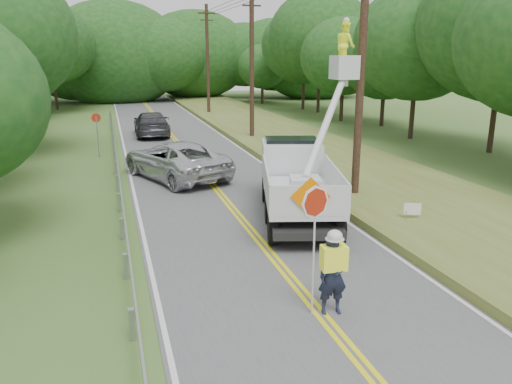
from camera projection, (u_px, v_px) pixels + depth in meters
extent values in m
plane|color=#445E26|center=(337.00, 334.00, 10.47)|extent=(140.00, 140.00, 0.00)
cube|color=#4F4F51|center=(208.00, 179.00, 23.42)|extent=(7.20, 96.00, 0.02)
cube|color=yellow|center=(206.00, 179.00, 23.39)|extent=(0.12, 96.00, 0.00)
cube|color=yellow|center=(210.00, 179.00, 23.44)|extent=(0.12, 96.00, 0.00)
cube|color=silver|center=(132.00, 184.00, 22.48)|extent=(0.12, 96.00, 0.00)
cube|color=silver|center=(278.00, 174.00, 24.35)|extent=(0.12, 96.00, 0.00)
cube|color=#999CA1|center=(132.00, 324.00, 10.19)|extent=(0.12, 0.14, 0.70)
cube|color=#999CA1|center=(126.00, 266.00, 12.97)|extent=(0.12, 0.14, 0.70)
cube|color=#999CA1|center=(122.00, 229.00, 15.74)|extent=(0.12, 0.14, 0.70)
cube|color=#999CA1|center=(119.00, 203.00, 18.51)|extent=(0.12, 0.14, 0.70)
cube|color=#999CA1|center=(117.00, 183.00, 21.29)|extent=(0.12, 0.14, 0.70)
cube|color=#999CA1|center=(116.00, 168.00, 24.06)|extent=(0.12, 0.14, 0.70)
cube|color=#999CA1|center=(114.00, 156.00, 26.84)|extent=(0.12, 0.14, 0.70)
cube|color=#999CA1|center=(113.00, 147.00, 29.61)|extent=(0.12, 0.14, 0.70)
cube|color=#999CA1|center=(112.00, 139.00, 32.39)|extent=(0.12, 0.14, 0.70)
cube|color=#999CA1|center=(112.00, 132.00, 35.16)|extent=(0.12, 0.14, 0.70)
cube|color=#999CA1|center=(111.00, 126.00, 37.93)|extent=(0.12, 0.14, 0.70)
cube|color=#999CA1|center=(111.00, 121.00, 40.71)|extent=(0.12, 0.14, 0.70)
cube|color=#999CA1|center=(110.00, 117.00, 43.48)|extent=(0.12, 0.14, 0.70)
cube|color=#999CA1|center=(118.00, 167.00, 23.10)|extent=(0.05, 48.00, 0.34)
cylinder|color=black|center=(361.00, 72.00, 18.82)|extent=(0.30, 0.30, 10.00)
cylinder|color=black|center=(252.00, 64.00, 32.69)|extent=(0.30, 0.30, 10.00)
cube|color=black|center=(252.00, 6.00, 31.73)|extent=(1.20, 0.10, 0.10)
cylinder|color=black|center=(208.00, 61.00, 46.56)|extent=(0.30, 0.30, 10.00)
cube|color=black|center=(206.00, 13.00, 45.44)|extent=(1.60, 0.12, 0.12)
cube|color=black|center=(207.00, 20.00, 45.60)|extent=(1.20, 0.10, 0.10)
cube|color=#5A5F22|center=(346.00, 167.00, 25.31)|extent=(7.00, 96.00, 0.30)
cylinder|color=#332319|center=(1.00, 124.00, 27.59)|extent=(0.32, 0.32, 3.84)
cylinder|color=#332319|center=(14.00, 105.00, 42.51)|extent=(0.32, 0.32, 2.92)
ellipsoid|color=#154318|center=(9.00, 62.00, 41.56)|extent=(6.81, 6.81, 5.99)
cylinder|color=#332319|center=(47.00, 93.00, 48.39)|extent=(0.32, 0.32, 3.91)
ellipsoid|color=#154318|center=(41.00, 42.00, 47.12)|extent=(9.12, 9.12, 8.03)
cylinder|color=#332319|center=(55.00, 91.00, 52.02)|extent=(0.32, 0.32, 3.82)
ellipsoid|color=#154318|center=(50.00, 44.00, 50.78)|extent=(8.92, 8.92, 7.85)
cylinder|color=#332319|center=(493.00, 117.00, 29.23)|extent=(0.32, 0.32, 4.18)
ellipsoid|color=#154318|center=(505.00, 25.00, 27.87)|extent=(9.75, 9.75, 8.58)
cylinder|color=#332319|center=(412.00, 112.00, 34.13)|extent=(0.32, 0.32, 3.69)
ellipsoid|color=#154318|center=(418.00, 43.00, 32.93)|extent=(8.60, 8.60, 7.57)
cylinder|color=#332319|center=(382.00, 107.00, 40.29)|extent=(0.32, 0.32, 3.00)
ellipsoid|color=#154318|center=(386.00, 60.00, 39.31)|extent=(7.01, 7.01, 6.17)
cylinder|color=#332319|center=(342.00, 103.00, 43.26)|extent=(0.32, 0.32, 3.16)
ellipsoid|color=#154318|center=(344.00, 56.00, 42.23)|extent=(7.38, 7.38, 6.49)
cylinder|color=#332319|center=(319.00, 91.00, 49.46)|extent=(0.32, 0.32, 4.24)
ellipsoid|color=#154318|center=(320.00, 36.00, 48.08)|extent=(9.90, 9.90, 8.71)
cylinder|color=#332319|center=(303.00, 91.00, 52.28)|extent=(0.32, 0.32, 3.76)
ellipsoid|color=#154318|center=(304.00, 45.00, 51.05)|extent=(8.78, 8.78, 7.73)
cylinder|color=#332319|center=(262.00, 93.00, 58.49)|extent=(0.32, 0.32, 2.45)
ellipsoid|color=#154318|center=(262.00, 67.00, 57.70)|extent=(5.71, 5.71, 5.02)
ellipsoid|color=#154318|center=(33.00, 55.00, 58.68)|extent=(12.01, 9.01, 9.01)
ellipsoid|color=#154318|center=(76.00, 55.00, 59.18)|extent=(14.11, 10.58, 10.58)
ellipsoid|color=#154318|center=(115.00, 55.00, 60.12)|extent=(17.03, 12.77, 12.77)
ellipsoid|color=#154318|center=(162.00, 55.00, 59.98)|extent=(11.56, 8.67, 8.67)
ellipsoid|color=#154318|center=(195.00, 55.00, 64.37)|extent=(14.89, 11.17, 11.17)
ellipsoid|color=#154318|center=(245.00, 55.00, 65.37)|extent=(10.82, 8.12, 8.12)
ellipsoid|color=#154318|center=(276.00, 55.00, 65.61)|extent=(12.38, 9.28, 9.28)
ellipsoid|color=#154318|center=(315.00, 55.00, 65.02)|extent=(15.94, 11.96, 11.96)
imported|color=#191E33|center=(333.00, 275.00, 11.09)|extent=(0.70, 0.49, 1.83)
cube|color=#EFFF2E|center=(334.00, 258.00, 10.98)|extent=(0.59, 0.39, 0.55)
ellipsoid|color=silver|center=(335.00, 236.00, 10.84)|extent=(0.34, 0.34, 0.27)
cylinder|color=#B7B7B7|center=(313.00, 261.00, 10.95)|extent=(0.04, 0.04, 2.56)
cylinder|color=#AA210F|center=(315.00, 202.00, 10.59)|extent=(0.71, 0.25, 0.73)
cylinder|color=black|center=(273.00, 229.00, 15.27)|extent=(0.55, 1.02, 0.97)
cylinder|color=black|center=(339.00, 228.00, 15.32)|extent=(0.55, 1.02, 0.97)
cylinder|color=black|center=(270.00, 209.00, 17.23)|extent=(0.55, 1.02, 0.97)
cylinder|color=black|center=(328.00, 209.00, 17.28)|extent=(0.55, 1.02, 0.97)
cylinder|color=black|center=(266.00, 190.00, 19.67)|extent=(0.55, 1.02, 0.97)
cylinder|color=black|center=(318.00, 189.00, 19.72)|extent=(0.55, 1.02, 0.97)
cube|color=black|center=(298.00, 204.00, 17.53)|extent=(3.73, 6.82, 0.25)
cube|color=#B8B9BD|center=(301.00, 196.00, 16.71)|extent=(3.46, 5.11, 0.22)
cube|color=#B8B9BD|center=(266.00, 181.00, 16.55)|extent=(1.26, 4.52, 0.91)
cube|color=#B8B9BD|center=(335.00, 181.00, 16.60)|extent=(1.26, 4.52, 0.91)
cube|color=#B8B9BD|center=(310.00, 201.00, 14.35)|extent=(2.27, 0.66, 0.91)
cube|color=#B8B9BD|center=(291.00, 165.00, 19.95)|extent=(2.70, 2.45, 1.82)
cube|color=black|center=(291.00, 148.00, 19.97)|extent=(2.30, 1.80, 0.76)
cube|color=#B8B9BD|center=(305.00, 190.00, 15.50)|extent=(1.12, 1.12, 0.81)
cube|color=#B8B9BD|center=(344.00, 67.00, 18.59)|extent=(0.86, 0.86, 0.86)
imported|color=#EFFF2E|center=(345.00, 45.00, 18.37)|extent=(0.62, 0.80, 1.65)
cube|color=orange|center=(310.00, 197.00, 14.24)|extent=(1.12, 0.33, 1.15)
imported|color=silver|center=(175.00, 160.00, 23.36)|extent=(5.02, 6.87, 1.74)
imported|color=#3E3F45|center=(151.00, 124.00, 35.60)|extent=(2.49, 5.81, 1.67)
cylinder|color=#999CA1|center=(98.00, 137.00, 28.08)|extent=(0.06, 0.06, 2.33)
cylinder|color=#AA210F|center=(96.00, 118.00, 27.80)|extent=(0.53, 0.07, 0.53)
cube|color=white|center=(412.00, 209.00, 16.85)|extent=(0.54, 0.25, 0.40)
cylinder|color=#999CA1|center=(406.00, 219.00, 16.87)|extent=(0.02, 0.02, 0.57)
cylinder|color=#999CA1|center=(417.00, 218.00, 17.00)|extent=(0.02, 0.02, 0.57)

